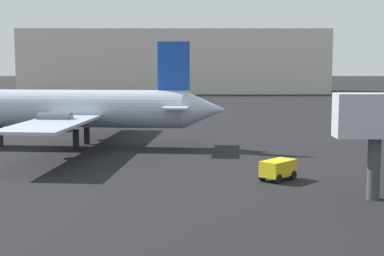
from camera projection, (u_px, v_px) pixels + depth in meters
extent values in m
cylinder|color=#B2BCCC|center=(67.00, 109.00, 50.14)|extent=(20.52, 5.06, 3.32)
cone|color=#B2BCCC|center=(202.00, 110.00, 49.17)|extent=(3.93, 3.63, 3.32)
cube|color=#B2BCCC|center=(78.00, 114.00, 50.12)|extent=(6.86, 28.02, 0.21)
cube|color=#B2BCCC|center=(176.00, 106.00, 49.32)|extent=(2.70, 7.45, 0.14)
cube|color=#1947B2|center=(171.00, 66.00, 48.96)|extent=(2.79, 0.50, 4.19)
cylinder|color=#4C4C54|center=(52.00, 122.00, 44.97)|extent=(2.73, 1.78, 1.56)
cylinder|color=#4C4C54|center=(87.00, 111.00, 55.40)|extent=(2.73, 1.78, 1.56)
cube|color=black|center=(73.00, 140.00, 48.64)|extent=(0.47, 0.47, 1.75)
cube|color=black|center=(84.00, 135.00, 52.07)|extent=(0.47, 0.47, 1.75)
cylinder|color=#3F3F44|center=(371.00, 168.00, 31.07)|extent=(0.70, 0.70, 3.43)
cube|color=gold|center=(275.00, 168.00, 36.13)|extent=(2.58, 2.64, 1.00)
cylinder|color=black|center=(276.00, 179.00, 35.18)|extent=(0.55, 0.58, 0.60)
cylinder|color=black|center=(260.00, 176.00, 35.97)|extent=(0.55, 0.58, 0.60)
cylinder|color=black|center=(290.00, 175.00, 36.41)|extent=(0.55, 0.58, 0.60)
cylinder|color=black|center=(275.00, 173.00, 37.20)|extent=(0.55, 0.58, 0.60)
cube|color=beige|center=(173.00, 62.00, 142.41)|extent=(73.55, 22.27, 15.22)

